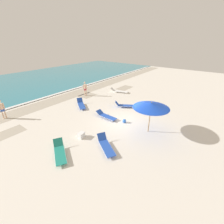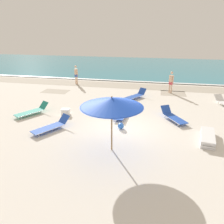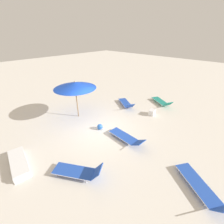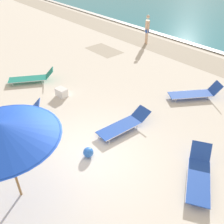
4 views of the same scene
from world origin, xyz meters
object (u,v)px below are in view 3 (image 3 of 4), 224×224
sun_lounger_mid_beach_pair_a (126,103)px  beach_umbrella (75,85)px  sun_lounger_near_water_left (162,102)px  sun_lounger_near_water_right (79,171)px  sun_lounger_mid_beach_solo (202,187)px  sun_lounger_under_umbrella (126,137)px  beach_ball (100,127)px  cooler_box (152,112)px  lounger_stack (19,163)px

sun_lounger_mid_beach_pair_a → beach_umbrella: bearing=10.4°
sun_lounger_near_water_left → sun_lounger_near_water_right: size_ratio=1.05×
sun_lounger_mid_beach_solo → sun_lounger_under_umbrella: bearing=-62.8°
sun_lounger_near_water_right → sun_lounger_near_water_left: bearing=154.0°
sun_lounger_near_water_right → beach_ball: 3.28m
sun_lounger_mid_beach_pair_a → cooler_box: sun_lounger_mid_beach_pair_a is taller
beach_umbrella → lounger_stack: bearing=22.4°
beach_umbrella → sun_lounger_mid_beach_solo: bearing=88.6°
beach_umbrella → beach_ball: 2.98m
sun_lounger_under_umbrella → sun_lounger_near_water_right: (3.01, 0.01, 0.01)m
sun_lounger_under_umbrella → sun_lounger_near_water_right: bearing=3.5°
sun_lounger_mid_beach_pair_a → sun_lounger_mid_beach_solo: bearing=91.2°
sun_lounger_near_water_left → sun_lounger_near_water_right: 8.49m
sun_lounger_mid_beach_solo → sun_lounger_mid_beach_pair_a: (-3.68, -6.38, -0.00)m
sun_lounger_near_water_left → lounger_stack: bearing=22.1°
sun_lounger_near_water_left → sun_lounger_mid_beach_solo: size_ratio=0.99×
lounger_stack → sun_lounger_near_water_left: bearing=-178.7°
beach_umbrella → beach_ball: bearing=89.1°
sun_lounger_mid_beach_solo → beach_ball: bearing=-58.2°
beach_umbrella → sun_lounger_mid_beach_solo: beach_umbrella is taller
lounger_stack → beach_ball: size_ratio=6.04×
beach_umbrella → sun_lounger_mid_beach_pair_a: bearing=159.1°
beach_ball → cooler_box: bearing=160.4°
lounger_stack → sun_lounger_near_water_right: sun_lounger_near_water_right is taller
sun_lounger_near_water_left → beach_ball: size_ratio=6.48×
sun_lounger_mid_beach_solo → beach_ball: (-0.16, -5.51, -0.06)m
sun_lounger_under_umbrella → sun_lounger_near_water_left: (-5.44, -0.80, 0.01)m
sun_lounger_mid_beach_pair_a → cooler_box: bearing=124.9°
beach_umbrella → sun_lounger_mid_beach_solo: 7.95m
sun_lounger_under_umbrella → sun_lounger_near_water_right: sun_lounger_near_water_right is taller
beach_ball → cooler_box: cooler_box is taller
beach_umbrella → cooler_box: (-3.63, 3.49, -1.99)m
lounger_stack → beach_ball: beach_ball is taller
lounger_stack → sun_lounger_near_water_right: (-1.48, 2.22, 0.06)m
sun_lounger_mid_beach_pair_a → sun_lounger_near_water_left: bearing=171.2°
lounger_stack → beach_ball: 4.25m
cooler_box → sun_lounger_mid_beach_solo: bearing=39.3°
sun_lounger_under_umbrella → sun_lounger_near_water_left: bearing=-168.4°
sun_lounger_under_umbrella → beach_ball: sun_lounger_under_umbrella is taller
sun_lounger_mid_beach_solo → sun_lounger_near_water_right: bearing=-21.7°
beach_umbrella → sun_lounger_near_water_left: (-5.67, 3.16, -1.96)m
beach_umbrella → sun_lounger_under_umbrella: (-0.22, 3.96, -1.97)m
sun_lounger_near_water_left → sun_lounger_mid_beach_solo: 7.42m
lounger_stack → sun_lounger_near_water_right: bearing=133.0°
sun_lounger_mid_beach_pair_a → beach_ball: (3.52, 0.86, -0.05)m
sun_lounger_near_water_right → cooler_box: sun_lounger_near_water_right is taller
cooler_box → lounger_stack: bearing=-21.0°
lounger_stack → sun_lounger_mid_beach_solo: size_ratio=0.93×
lounger_stack → sun_lounger_under_umbrella: 5.00m
sun_lounger_near_water_left → beach_umbrella: bearing=1.0°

